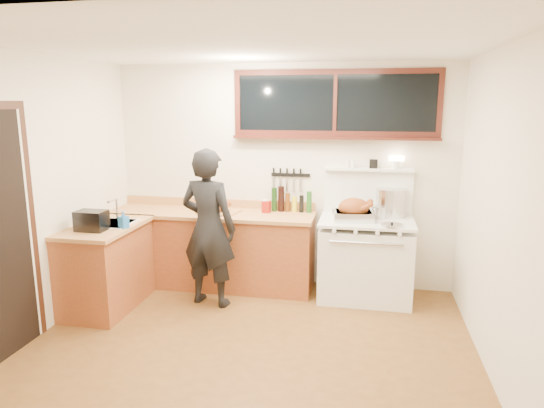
% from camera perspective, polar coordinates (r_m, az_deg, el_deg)
% --- Properties ---
extents(ground_plane, '(4.00, 3.50, 0.02)m').
position_cam_1_polar(ground_plane, '(4.52, -2.81, -16.77)').
color(ground_plane, brown).
extents(room_shell, '(4.10, 3.60, 2.65)m').
position_cam_1_polar(room_shell, '(4.00, -3.05, 4.59)').
color(room_shell, silver).
rests_on(room_shell, ground).
extents(counter_back, '(2.44, 0.64, 1.00)m').
position_cam_1_polar(counter_back, '(5.84, -7.10, -5.17)').
color(counter_back, brown).
rests_on(counter_back, ground).
extents(counter_left, '(0.64, 1.09, 0.90)m').
position_cam_1_polar(counter_left, '(5.48, -18.88, -6.91)').
color(counter_left, brown).
rests_on(counter_left, ground).
extents(sink_unit, '(0.50, 0.45, 0.37)m').
position_cam_1_polar(sink_unit, '(5.43, -18.58, -2.73)').
color(sink_unit, white).
rests_on(sink_unit, counter_left).
extents(vintage_stove, '(1.02, 0.74, 1.57)m').
position_cam_1_polar(vintage_stove, '(5.52, 10.92, -6.17)').
color(vintage_stove, white).
rests_on(vintage_stove, ground).
extents(back_window, '(2.32, 0.13, 0.77)m').
position_cam_1_polar(back_window, '(5.58, 7.40, 10.82)').
color(back_window, black).
rests_on(back_window, room_shell).
extents(knife_strip, '(0.46, 0.03, 0.28)m').
position_cam_1_polar(knife_strip, '(5.71, 2.02, 3.35)').
color(knife_strip, black).
rests_on(knife_strip, room_shell).
extents(man, '(0.69, 0.52, 1.70)m').
position_cam_1_polar(man, '(5.19, -7.48, -2.81)').
color(man, black).
rests_on(man, ground).
extents(soap_bottle, '(0.10, 0.11, 0.18)m').
position_cam_1_polar(soap_bottle, '(5.15, -17.07, -1.76)').
color(soap_bottle, blue).
rests_on(soap_bottle, counter_left).
extents(toaster, '(0.29, 0.21, 0.20)m').
position_cam_1_polar(toaster, '(5.16, -20.47, -1.84)').
color(toaster, black).
rests_on(toaster, counter_left).
extents(cutting_board, '(0.49, 0.41, 0.15)m').
position_cam_1_polar(cutting_board, '(5.65, -6.25, -0.49)').
color(cutting_board, '#C0844C').
rests_on(cutting_board, counter_back).
extents(roast_turkey, '(0.47, 0.37, 0.25)m').
position_cam_1_polar(roast_turkey, '(5.33, 9.62, -0.82)').
color(roast_turkey, silver).
rests_on(roast_turkey, vintage_stove).
extents(stockpot, '(0.43, 0.43, 0.32)m').
position_cam_1_polar(stockpot, '(5.59, 13.81, 0.19)').
color(stockpot, silver).
rests_on(stockpot, vintage_stove).
extents(saucepan, '(0.19, 0.30, 0.13)m').
position_cam_1_polar(saucepan, '(5.50, 12.51, -0.92)').
color(saucepan, silver).
rests_on(saucepan, vintage_stove).
extents(pot_lid, '(0.23, 0.23, 0.04)m').
position_cam_1_polar(pot_lid, '(5.17, 13.92, -2.42)').
color(pot_lid, silver).
rests_on(pot_lid, vintage_stove).
extents(coffee_tin, '(0.10, 0.09, 0.14)m').
position_cam_1_polar(coffee_tin, '(5.62, -0.68, -0.33)').
color(coffee_tin, maroon).
rests_on(coffee_tin, counter_back).
extents(pitcher, '(0.09, 0.09, 0.15)m').
position_cam_1_polar(pitcher, '(5.64, -0.86, -0.24)').
color(pitcher, white).
rests_on(pitcher, counter_back).
extents(bottle_cluster, '(0.47, 0.07, 0.30)m').
position_cam_1_polar(bottle_cluster, '(5.66, 1.97, 0.35)').
color(bottle_cluster, black).
rests_on(bottle_cluster, counter_back).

